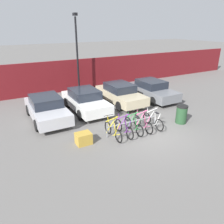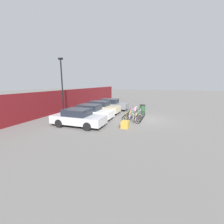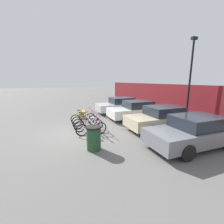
{
  "view_description": "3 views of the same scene",
  "coord_description": "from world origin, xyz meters",
  "px_view_note": "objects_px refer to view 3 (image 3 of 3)",
  "views": [
    {
      "loc": [
        -6.5,
        -7.77,
        5.19
      ],
      "look_at": [
        -1.24,
        1.67,
        0.86
      ],
      "focal_mm": 35.0,
      "sensor_mm": 36.0,
      "label": 1
    },
    {
      "loc": [
        -14.16,
        -2.08,
        3.47
      ],
      "look_at": [
        -0.76,
        2.67,
        0.64
      ],
      "focal_mm": 24.0,
      "sensor_mm": 36.0,
      "label": 2
    },
    {
      "loc": [
        8.27,
        -1.2,
        2.91
      ],
      "look_at": [
        0.71,
        1.69,
        1.2
      ],
      "focal_mm": 24.0,
      "sensor_mm": 36.0,
      "label": 3
    }
  ],
  "objects_px": {
    "car_beige": "(162,118)",
    "lamp_post": "(190,75)",
    "bike_rack": "(89,121)",
    "car_silver": "(121,105)",
    "cargo_crate": "(82,115)",
    "bicycle_yellow": "(83,118)",
    "bicycle_pink": "(89,125)",
    "bicycle_green": "(87,122)",
    "bicycle_white": "(91,128)",
    "car_grey": "(195,132)",
    "bicycle_purple": "(85,120)",
    "trash_bin": "(94,138)",
    "car_white": "(137,110)"
  },
  "relations": [
    {
      "from": "car_white",
      "to": "lamp_post",
      "type": "relative_size",
      "value": 0.72
    },
    {
      "from": "car_white",
      "to": "bicycle_purple",
      "type": "bearing_deg",
      "value": -84.78
    },
    {
      "from": "car_beige",
      "to": "lamp_post",
      "type": "bearing_deg",
      "value": 113.85
    },
    {
      "from": "bike_rack",
      "to": "car_silver",
      "type": "bearing_deg",
      "value": 133.28
    },
    {
      "from": "bicycle_yellow",
      "to": "car_grey",
      "type": "xyz_separation_m",
      "value": [
        5.51,
        3.96,
        0.31
      ]
    },
    {
      "from": "bicycle_purple",
      "to": "cargo_crate",
      "type": "distance_m",
      "value": 2.12
    },
    {
      "from": "car_silver",
      "to": "car_beige",
      "type": "height_order",
      "value": "same"
    },
    {
      "from": "bicycle_white",
      "to": "cargo_crate",
      "type": "relative_size",
      "value": 2.44
    },
    {
      "from": "car_silver",
      "to": "car_grey",
      "type": "relative_size",
      "value": 0.98
    },
    {
      "from": "car_white",
      "to": "trash_bin",
      "type": "relative_size",
      "value": 4.2
    },
    {
      "from": "bike_rack",
      "to": "bicycle_white",
      "type": "relative_size",
      "value": 1.76
    },
    {
      "from": "bike_rack",
      "to": "bicycle_purple",
      "type": "relative_size",
      "value": 1.76
    },
    {
      "from": "bicycle_yellow",
      "to": "trash_bin",
      "type": "height_order",
      "value": "bicycle_yellow"
    },
    {
      "from": "car_beige",
      "to": "bicycle_pink",
      "type": "bearing_deg",
      "value": -105.64
    },
    {
      "from": "bicycle_purple",
      "to": "car_white",
      "type": "bearing_deg",
      "value": 94.25
    },
    {
      "from": "bike_rack",
      "to": "car_beige",
      "type": "height_order",
      "value": "car_beige"
    },
    {
      "from": "bicycle_purple",
      "to": "lamp_post",
      "type": "bearing_deg",
      "value": 83.94
    },
    {
      "from": "bike_rack",
      "to": "car_grey",
      "type": "bearing_deg",
      "value": 41.67
    },
    {
      "from": "bicycle_yellow",
      "to": "lamp_post",
      "type": "relative_size",
      "value": 0.29
    },
    {
      "from": "bicycle_green",
      "to": "cargo_crate",
      "type": "height_order",
      "value": "bicycle_green"
    },
    {
      "from": "car_beige",
      "to": "car_grey",
      "type": "distance_m",
      "value": 2.55
    },
    {
      "from": "bike_rack",
      "to": "car_silver",
      "type": "distance_m",
      "value": 5.09
    },
    {
      "from": "bicycle_pink",
      "to": "lamp_post",
      "type": "height_order",
      "value": "lamp_post"
    },
    {
      "from": "bike_rack",
      "to": "car_beige",
      "type": "distance_m",
      "value": 4.47
    },
    {
      "from": "car_white",
      "to": "cargo_crate",
      "type": "bearing_deg",
      "value": -113.96
    },
    {
      "from": "bike_rack",
      "to": "bicycle_white",
      "type": "bearing_deg",
      "value": -6.87
    },
    {
      "from": "lamp_post",
      "to": "car_white",
      "type": "bearing_deg",
      "value": -105.53
    },
    {
      "from": "bicycle_pink",
      "to": "car_white",
      "type": "height_order",
      "value": "car_white"
    },
    {
      "from": "bicycle_yellow",
      "to": "car_white",
      "type": "xyz_separation_m",
      "value": [
        0.26,
        4.08,
        0.31
      ]
    },
    {
      "from": "bicycle_pink",
      "to": "bicycle_green",
      "type": "bearing_deg",
      "value": -176.66
    },
    {
      "from": "cargo_crate",
      "to": "bicycle_yellow",
      "type": "bearing_deg",
      "value": -6.25
    },
    {
      "from": "bicycle_pink",
      "to": "car_beige",
      "type": "height_order",
      "value": "car_beige"
    },
    {
      "from": "car_silver",
      "to": "bicycle_green",
      "type": "bearing_deg",
      "value": -48.03
    },
    {
      "from": "trash_bin",
      "to": "car_grey",
      "type": "bearing_deg",
      "value": 73.36
    },
    {
      "from": "bicycle_green",
      "to": "lamp_post",
      "type": "relative_size",
      "value": 0.29
    },
    {
      "from": "bike_rack",
      "to": "bicycle_green",
      "type": "height_order",
      "value": "bicycle_green"
    },
    {
      "from": "bike_rack",
      "to": "car_silver",
      "type": "xyz_separation_m",
      "value": [
        -3.49,
        3.7,
        0.22
      ]
    },
    {
      "from": "bicycle_yellow",
      "to": "car_grey",
      "type": "distance_m",
      "value": 6.8
    },
    {
      "from": "bike_rack",
      "to": "bicycle_pink",
      "type": "xyz_separation_m",
      "value": [
        0.55,
        -0.15,
        -0.1
      ]
    },
    {
      "from": "car_grey",
      "to": "lamp_post",
      "type": "relative_size",
      "value": 0.73
    },
    {
      "from": "car_grey",
      "to": "car_beige",
      "type": "bearing_deg",
      "value": 173.25
    },
    {
      "from": "bicycle_yellow",
      "to": "bicycle_purple",
      "type": "height_order",
      "value": "same"
    },
    {
      "from": "bicycle_pink",
      "to": "bicycle_white",
      "type": "bearing_deg",
      "value": 3.34
    },
    {
      "from": "bicycle_purple",
      "to": "cargo_crate",
      "type": "xyz_separation_m",
      "value": [
        -2.11,
        0.16,
        -0.1
      ]
    },
    {
      "from": "car_beige",
      "to": "lamp_post",
      "type": "distance_m",
      "value": 4.85
    },
    {
      "from": "bicycle_yellow",
      "to": "bicycle_purple",
      "type": "distance_m",
      "value": 0.63
    },
    {
      "from": "lamp_post",
      "to": "cargo_crate",
      "type": "xyz_separation_m",
      "value": [
        -2.82,
        -7.81,
        -3.07
      ]
    },
    {
      "from": "car_white",
      "to": "car_beige",
      "type": "distance_m",
      "value": 2.73
    },
    {
      "from": "trash_bin",
      "to": "cargo_crate",
      "type": "height_order",
      "value": "trash_bin"
    },
    {
      "from": "bicycle_purple",
      "to": "car_silver",
      "type": "bearing_deg",
      "value": 125.82
    }
  ]
}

